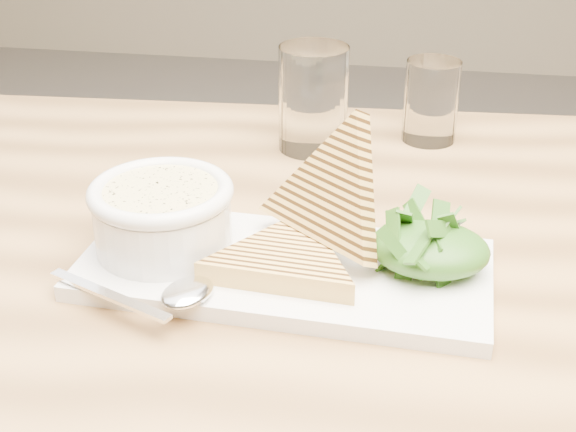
% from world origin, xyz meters
% --- Properties ---
extents(table_top, '(1.19, 0.84, 0.04)m').
position_xyz_m(table_top, '(-0.01, 0.01, 0.74)').
color(table_top, '#A37643').
rests_on(table_top, ground).
extents(table_leg_bl, '(0.06, 0.06, 0.72)m').
position_xyz_m(table_leg_bl, '(-0.53, 0.35, 0.36)').
color(table_leg_bl, '#A37643').
rests_on(table_leg_bl, ground).
extents(platter, '(0.36, 0.18, 0.01)m').
position_xyz_m(platter, '(-0.01, -0.03, 0.77)').
color(platter, white).
rests_on(platter, table_top).
extents(soup_bowl, '(0.12, 0.12, 0.05)m').
position_xyz_m(soup_bowl, '(-0.12, -0.02, 0.80)').
color(soup_bowl, white).
rests_on(soup_bowl, platter).
extents(soup, '(0.10, 0.10, 0.01)m').
position_xyz_m(soup, '(-0.12, -0.02, 0.83)').
color(soup, '#DFD188').
rests_on(soup, soup_bowl).
extents(bowl_rim, '(0.13, 0.13, 0.01)m').
position_xyz_m(bowl_rim, '(-0.12, -0.02, 0.83)').
color(bowl_rim, white).
rests_on(bowl_rim, soup_bowl).
extents(sandwich_flat, '(0.17, 0.17, 0.02)m').
position_xyz_m(sandwich_flat, '(-0.01, -0.05, 0.79)').
color(sandwich_flat, gold).
rests_on(sandwich_flat, platter).
extents(sandwich_lean, '(0.21, 0.21, 0.18)m').
position_xyz_m(sandwich_lean, '(0.03, 0.00, 0.83)').
color(sandwich_lean, gold).
rests_on(sandwich_lean, sandwich_flat).
extents(salad_base, '(0.10, 0.08, 0.04)m').
position_xyz_m(salad_base, '(0.11, -0.02, 0.80)').
color(salad_base, '#174115').
rests_on(salad_base, platter).
extents(arugula_pile, '(0.11, 0.10, 0.05)m').
position_xyz_m(arugula_pile, '(0.11, -0.02, 0.80)').
color(arugula_pile, '#3A6D1A').
rests_on(arugula_pile, platter).
extents(spoon_bowl, '(0.05, 0.06, 0.01)m').
position_xyz_m(spoon_bowl, '(-0.08, -0.10, 0.78)').
color(spoon_bowl, silver).
rests_on(spoon_bowl, platter).
extents(spoon_handle, '(0.12, 0.06, 0.00)m').
position_xyz_m(spoon_handle, '(-0.14, -0.11, 0.78)').
color(spoon_handle, silver).
rests_on(spoon_handle, platter).
extents(glass_near, '(0.08, 0.08, 0.12)m').
position_xyz_m(glass_near, '(-0.03, 0.25, 0.82)').
color(glass_near, white).
rests_on(glass_near, table_top).
extents(glass_far, '(0.06, 0.06, 0.10)m').
position_xyz_m(glass_far, '(0.11, 0.30, 0.81)').
color(glass_far, white).
rests_on(glass_far, table_top).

